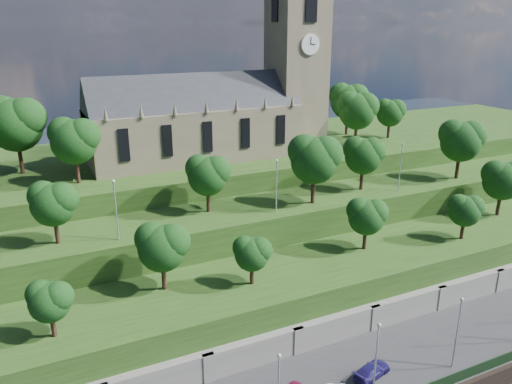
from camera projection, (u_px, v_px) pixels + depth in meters
promenade at (366, 377)px, 50.72m from camera, size 160.00×12.00×2.00m
retaining_wall at (334, 333)px, 55.34m from camera, size 160.00×2.10×5.00m
embankment_lower at (306, 296)px, 60.01m from camera, size 160.00×12.00×8.00m
embankment_upper at (265, 246)px, 68.77m from camera, size 160.00×10.00×12.00m
hilltop at (211, 191)px, 86.24m from camera, size 160.00×32.00×15.00m
church at (222, 108)px, 78.29m from camera, size 38.60×12.35×27.60m
trees_lower at (358, 215)px, 60.82m from camera, size 67.32×8.84×8.34m
trees_upper at (328, 157)px, 67.66m from camera, size 64.80×8.68×9.41m
trees_hilltop at (176, 118)px, 74.25m from camera, size 73.93×16.18×10.86m
lamp_posts_promenade at (376, 355)px, 45.10m from camera, size 60.36×0.36×8.00m
lamp_posts_upper at (277, 182)px, 62.94m from camera, size 40.36×0.36×7.08m
car_right at (372, 371)px, 49.12m from camera, size 4.86×3.06×1.31m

